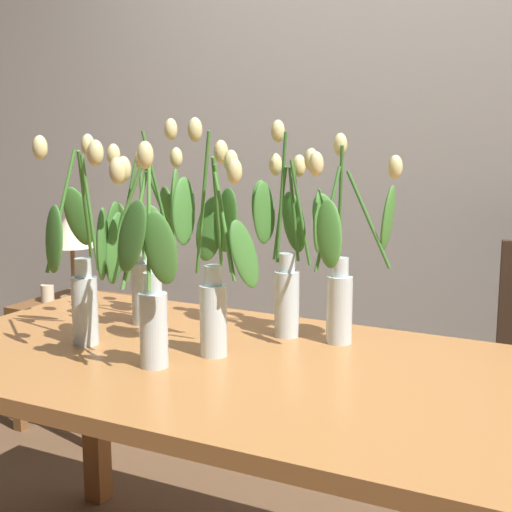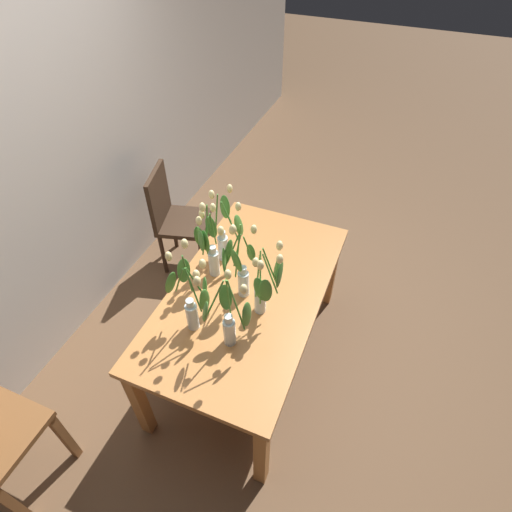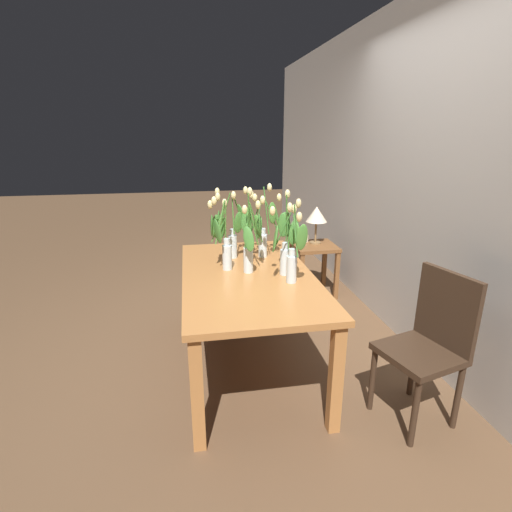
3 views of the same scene
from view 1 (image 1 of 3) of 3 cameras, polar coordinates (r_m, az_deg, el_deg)
room_wall_rear at (r=3.08m, az=10.71°, el=10.57°), size 9.00×0.10×2.70m
dining_table at (r=1.91m, az=-2.48°, el=-10.38°), size 1.60×0.90×0.74m
tulip_vase_0 at (r=1.87m, az=-3.11°, el=-0.69°), size 0.25×0.18×0.59m
tulip_vase_1 at (r=2.00m, az=-13.00°, el=-0.84°), size 0.22×0.26×0.55m
tulip_vase_2 at (r=2.16m, az=-8.15°, el=0.58°), size 0.16×0.26×0.59m
tulip_vase_3 at (r=2.04m, az=2.33°, el=0.25°), size 0.21×0.13×0.58m
tulip_vase_4 at (r=1.76m, az=-8.78°, el=-1.66°), size 0.25×0.16×0.54m
tulip_vase_5 at (r=1.96m, az=6.63°, el=-0.84°), size 0.27×0.23×0.55m
side_table at (r=3.37m, az=-13.19°, el=-5.36°), size 0.44×0.44×0.55m
table_lamp at (r=3.33m, az=-13.82°, el=1.87°), size 0.22×0.22×0.40m
pillar_candle at (r=3.37m, az=-15.54°, el=-2.75°), size 0.06×0.06×0.07m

